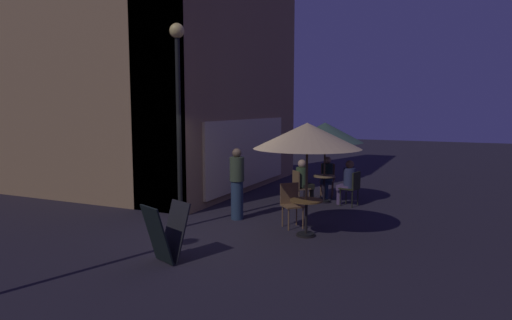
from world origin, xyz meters
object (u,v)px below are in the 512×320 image
at_px(patron_seated_2, 327,174).
at_px(patron_standing_3, 237,184).
at_px(menu_sandwich_board, 166,233).
at_px(patron_seated_0, 304,179).
at_px(street_lamp_near_corner, 178,90).
at_px(cafe_table_0, 306,210).
at_px(cafe_chair_2, 353,185).
at_px(patron_seated_1, 348,180).
at_px(cafe_chair_1, 299,185).
at_px(patio_umbrella_0, 307,136).
at_px(cafe_chair_0, 291,201).
at_px(cafe_chair_3, 327,177).
at_px(cafe_table_1, 324,184).
at_px(patio_umbrella_1, 325,133).

distance_m(patron_seated_2, patron_standing_3, 3.70).
bearing_deg(patron_seated_2, patron_standing_3, -29.18).
xyz_separation_m(menu_sandwich_board, patron_seated_0, (5.52, -0.64, 0.18)).
height_order(street_lamp_near_corner, cafe_table_0, street_lamp_near_corner).
xyz_separation_m(cafe_chair_2, patron_seated_1, (0.03, 0.15, 0.14)).
xyz_separation_m(cafe_table_0, patron_seated_2, (4.16, 0.72, 0.15)).
height_order(cafe_chair_1, patron_seated_2, patron_seated_2).
distance_m(patio_umbrella_0, patron_seated_2, 4.44).
distance_m(cafe_chair_0, patron_seated_2, 3.60).
bearing_deg(cafe_chair_3, menu_sandwich_board, -17.59).
distance_m(patio_umbrella_0, cafe_chair_2, 3.59).
height_order(street_lamp_near_corner, cafe_table_1, street_lamp_near_corner).
xyz_separation_m(cafe_table_1, patron_seated_2, (0.72, 0.12, 0.18)).
bearing_deg(cafe_chair_1, patio_umbrella_1, 0.00).
distance_m(cafe_chair_1, cafe_chair_3, 1.50).
relative_size(street_lamp_near_corner, patron_seated_1, 3.56).
relative_size(cafe_chair_1, patron_standing_3, 0.55).
height_order(cafe_chair_2, patron_seated_1, patron_seated_1).
relative_size(patio_umbrella_1, cafe_chair_1, 2.41).
height_order(cafe_chair_0, patron_seated_2, patron_seated_2).
relative_size(cafe_chair_1, cafe_chair_3, 0.95).
relative_size(street_lamp_near_corner, cafe_chair_2, 4.71).
relative_size(cafe_chair_0, cafe_chair_3, 1.00).
bearing_deg(menu_sandwich_board, patron_standing_3, 27.28).
relative_size(cafe_table_0, cafe_chair_1, 0.82).
xyz_separation_m(patio_umbrella_0, cafe_chair_3, (4.31, 0.74, -1.50)).
relative_size(street_lamp_near_corner, menu_sandwich_board, 4.38).
distance_m(cafe_table_0, patron_seated_0, 3.16).
bearing_deg(patron_standing_3, cafe_chair_0, -29.37).
bearing_deg(patron_seated_0, patio_umbrella_0, -115.97).
height_order(patio_umbrella_1, cafe_chair_3, patio_umbrella_1).
relative_size(patio_umbrella_0, patron_seated_0, 1.89).
bearing_deg(cafe_chair_3, patron_standing_3, -28.07).
distance_m(patio_umbrella_0, patio_umbrella_1, 3.49).
height_order(cafe_chair_2, patron_seated_2, patron_seated_2).
relative_size(cafe_table_1, patron_seated_1, 0.61).
height_order(cafe_table_1, patio_umbrella_1, patio_umbrella_1).
xyz_separation_m(street_lamp_near_corner, menu_sandwich_board, (-2.03, -1.07, -2.53)).
xyz_separation_m(cafe_chair_3, patron_seated_2, (-0.15, -0.03, 0.10)).
relative_size(cafe_table_0, cafe_chair_2, 0.81).
relative_size(menu_sandwich_board, patron_seated_2, 0.83).
relative_size(cafe_chair_1, patron_seated_0, 0.75).
height_order(street_lamp_near_corner, menu_sandwich_board, street_lamp_near_corner).
bearing_deg(cafe_table_1, patron_seated_2, 9.67).
xyz_separation_m(patio_umbrella_1, cafe_chair_3, (0.87, 0.15, -1.38)).
xyz_separation_m(cafe_chair_2, cafe_chair_3, (1.07, 0.99, 0.02)).
bearing_deg(patio_umbrella_1, patron_standing_3, 153.84).
xyz_separation_m(cafe_chair_2, patron_standing_3, (-2.57, 2.20, 0.29)).
height_order(menu_sandwich_board, patron_seated_0, patron_seated_0).
bearing_deg(cafe_chair_2, patio_umbrella_0, 98.73).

